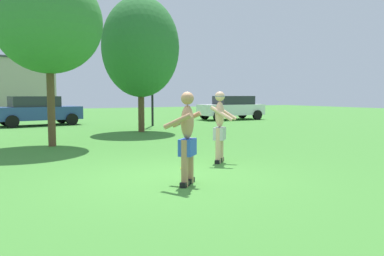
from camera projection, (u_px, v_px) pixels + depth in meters
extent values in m
plane|color=#428433|center=(173.00, 178.00, 7.70)|extent=(80.00, 80.00, 0.00)
cube|color=black|center=(221.00, 160.00, 9.61)|extent=(0.27, 0.26, 0.09)
cylinder|color=#E0AD89|center=(221.00, 144.00, 9.58)|extent=(0.13, 0.13, 0.87)
cube|color=black|center=(218.00, 161.00, 9.34)|extent=(0.27, 0.26, 0.09)
cylinder|color=#E0AD89|center=(218.00, 146.00, 9.31)|extent=(0.13, 0.13, 0.87)
cube|color=#B7B7BC|center=(220.00, 134.00, 9.42)|extent=(0.43, 0.43, 0.31)
ellipsoid|color=#E0AD89|center=(220.00, 114.00, 9.38)|extent=(0.41, 0.40, 0.63)
cylinder|color=#E0AD89|center=(226.00, 113.00, 9.57)|extent=(0.42, 0.50, 0.38)
cylinder|color=#E0AD89|center=(221.00, 114.00, 9.12)|extent=(0.42, 0.50, 0.37)
sphere|color=#E0AD89|center=(220.00, 96.00, 9.34)|extent=(0.24, 0.24, 0.24)
cone|color=#194CA5|center=(220.00, 94.00, 9.34)|extent=(0.36, 0.36, 0.13)
cube|color=black|center=(185.00, 184.00, 6.98)|extent=(0.27, 0.26, 0.09)
cylinder|color=tan|center=(185.00, 163.00, 6.94)|extent=(0.13, 0.13, 0.86)
cube|color=black|center=(190.00, 180.00, 7.28)|extent=(0.27, 0.26, 0.09)
cylinder|color=tan|center=(190.00, 160.00, 7.25)|extent=(0.13, 0.13, 0.86)
cube|color=blue|center=(187.00, 147.00, 7.07)|extent=(0.45, 0.44, 0.31)
ellipsoid|color=tan|center=(187.00, 122.00, 7.03)|extent=(0.42, 0.41, 0.62)
cylinder|color=tan|center=(178.00, 121.00, 6.83)|extent=(0.38, 0.54, 0.32)
cylinder|color=tan|center=(187.00, 119.00, 7.29)|extent=(0.47, 0.47, 0.33)
sphere|color=tan|center=(187.00, 98.00, 6.99)|extent=(0.24, 0.24, 0.24)
cylinder|color=yellow|center=(186.00, 168.00, 8.64)|extent=(0.24, 0.24, 0.03)
cube|color=#2D478C|center=(39.00, 113.00, 20.78)|extent=(4.48, 2.29, 0.70)
cube|color=#282D33|center=(34.00, 101.00, 20.60)|extent=(2.58, 1.85, 0.56)
cylinder|color=black|center=(62.00, 118.00, 22.41)|extent=(0.66, 0.29, 0.64)
cylinder|color=black|center=(72.00, 119.00, 20.96)|extent=(0.66, 0.29, 0.64)
cylinder|color=black|center=(5.00, 120.00, 20.66)|extent=(0.66, 0.29, 0.64)
cylinder|color=black|center=(12.00, 122.00, 19.20)|extent=(0.66, 0.29, 0.64)
cube|color=white|center=(231.00, 110.00, 25.65)|extent=(4.39, 2.02, 0.70)
cube|color=#282D33|center=(234.00, 100.00, 25.68)|extent=(2.49, 1.71, 0.56)
cylinder|color=black|center=(218.00, 116.00, 24.21)|extent=(0.65, 0.25, 0.64)
cylinder|color=black|center=(205.00, 115.00, 25.82)|extent=(0.65, 0.25, 0.64)
cylinder|color=black|center=(257.00, 115.00, 25.53)|extent=(0.65, 0.25, 0.64)
cylinder|color=black|center=(242.00, 114.00, 27.14)|extent=(0.65, 0.25, 0.64)
cylinder|color=black|center=(152.00, 81.00, 20.38)|extent=(0.12, 0.12, 4.81)
cube|color=#333338|center=(152.00, 32.00, 20.15)|extent=(0.60, 0.24, 0.20)
cylinder|color=brown|center=(141.00, 107.00, 17.20)|extent=(0.28, 0.28, 2.22)
ellipsoid|color=#2D7033|center=(141.00, 47.00, 16.97)|extent=(3.42, 3.42, 4.42)
cylinder|color=brown|center=(51.00, 103.00, 12.34)|extent=(0.24, 0.24, 2.82)
ellipsoid|color=#387F38|center=(48.00, 22.00, 12.12)|extent=(3.37, 3.37, 3.24)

